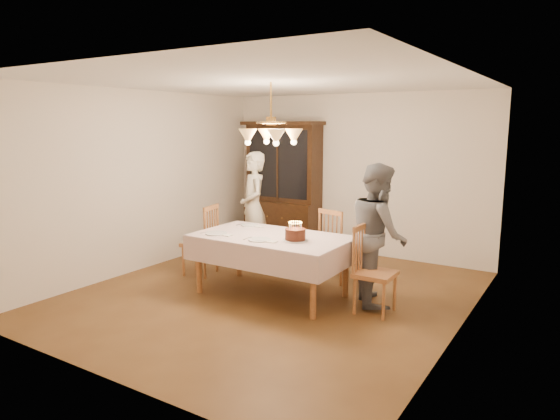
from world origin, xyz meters
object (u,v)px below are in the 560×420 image
Objects in this scene: china_hutch at (283,187)px; birthday_cake at (295,235)px; chair_far_side at (338,249)px; dining_table at (271,242)px; elderly_woman at (254,208)px.

china_hutch reaches higher than birthday_cake.
chair_far_side is 3.33× the size of birthday_cake.
birthday_cake is (0.39, -0.08, 0.15)m from dining_table.
birthday_cake is (1.62, -2.34, -0.21)m from china_hutch.
dining_table is 2.59m from china_hutch.
china_hutch reaches higher than chair_far_side.
birthday_cake is at bearing -93.46° from chair_far_side.
china_hutch is 7.20× the size of birthday_cake.
chair_far_side reaches higher than birthday_cake.
china_hutch is 2.20m from chair_far_side.
dining_table is at bearing -61.31° from china_hutch.
elderly_woman reaches higher than dining_table.
chair_far_side is at bearing 64.95° from dining_table.
chair_far_side is at bearing 86.54° from birthday_cake.
dining_table is 0.42m from birthday_cake.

